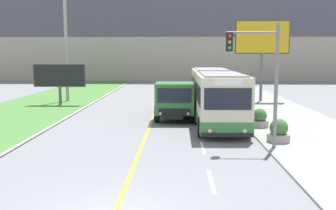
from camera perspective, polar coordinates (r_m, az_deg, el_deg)
The scene contains 11 objects.
lane_marking_centre at distance 11.65m, azimuth -5.30°, elevation -13.50°, with size 2.88×140.00×0.01m.
apartment_block_background at distance 64.85m, azimuth 0.02°, elevation 12.28°, with size 80.00×8.04×19.32m.
city_bus at distance 24.72m, azimuth 6.84°, elevation 1.40°, with size 2.65×12.79×3.13m.
dump_truck at distance 25.06m, azimuth 0.97°, elevation 0.73°, with size 2.44×6.78×2.41m.
car_distant at distance 39.48m, azimuth 5.35°, elevation 2.34°, with size 1.80×4.30×1.45m.
utility_pole_far at distance 35.68m, azimuth -14.62°, elevation 9.55°, with size 1.80×0.28×11.16m.
traffic_light_mast at distance 17.44m, azimuth 13.34°, elevation 5.05°, with size 2.28×0.32×5.47m.
billboard_large at distance 35.05m, azimuth 13.53°, elevation 9.13°, with size 4.64×0.24×7.03m.
billboard_small at distance 33.06m, azimuth -15.47°, elevation 3.99°, with size 4.20×0.24×3.33m.
planter_round_near at distance 19.03m, azimuth 15.77°, elevation -3.79°, with size 1.06×1.06×1.09m.
planter_round_second at distance 22.62m, azimuth 13.14°, elevation -1.99°, with size 1.01×1.01×1.06m.
Camera 1 is at (1.65, -9.36, 4.15)m, focal length 42.00 mm.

